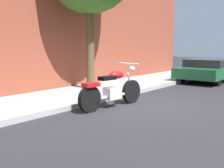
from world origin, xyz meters
The scene contains 4 objects.
ground_plane centered at (0.00, 0.00, 0.00)m, with size 60.00×60.00×0.00m, color #28282D.
sidewalk centered at (0.00, 2.45, 0.07)m, with size 18.24×2.45×0.14m, color #A7A7A7.
motorcycle centered at (-0.60, 0.63, 0.47)m, with size 2.29×0.70×1.17m.
parked_car_green centered at (6.50, 0.54, 0.55)m, with size 4.03×1.94×1.03m.
Camera 1 is at (-6.55, -4.10, 1.69)m, focal length 45.89 mm.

